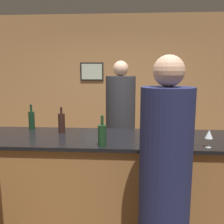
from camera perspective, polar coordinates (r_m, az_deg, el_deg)
back_wall at (r=4.82m, az=1.21°, el=5.06°), size 8.00×0.08×2.80m
bar_counter at (r=2.82m, az=-1.09°, el=-16.39°), size 2.79×0.80×1.08m
bartender at (r=3.45m, az=1.92°, el=-5.58°), size 0.40×0.40×1.90m
guest_1 at (r=1.99m, az=11.86°, el=-17.74°), size 0.38×0.38×1.88m
wine_bottle_0 at (r=3.11m, az=-17.90°, el=-1.69°), size 0.07×0.07×0.29m
wine_bottle_1 at (r=2.84m, az=-11.45°, el=-2.40°), size 0.08×0.08×0.29m
wine_bottle_2 at (r=2.30m, az=-2.25°, el=-5.23°), size 0.08×0.08×0.29m
wine_glass_0 at (r=2.41m, az=21.28°, el=-4.86°), size 0.07×0.07×0.16m
wine_glass_1 at (r=2.63m, az=12.55°, el=-3.36°), size 0.06×0.06×0.15m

